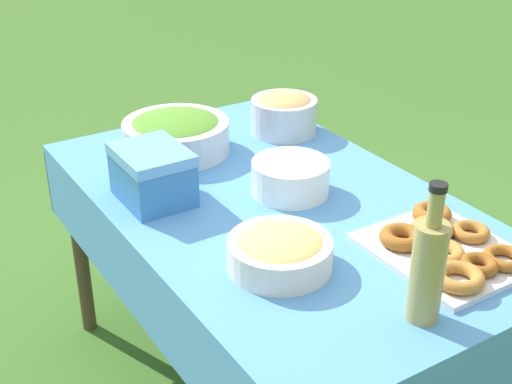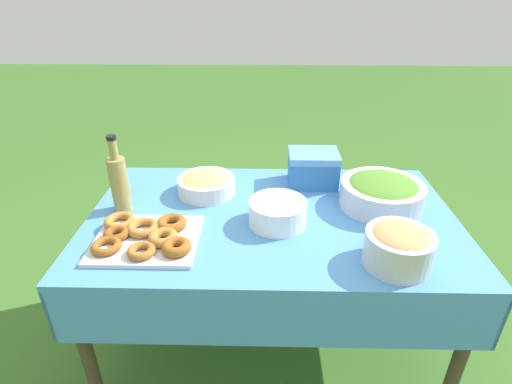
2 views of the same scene
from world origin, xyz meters
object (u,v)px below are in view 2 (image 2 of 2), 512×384
Objects in this scene: salad_bowl at (382,192)px; bread_bowl at (399,246)px; donut_platter at (146,236)px; olive_oil_bottle at (119,182)px; pasta_bowl at (206,184)px; cooler_box at (313,168)px; plate_stack at (278,213)px.

salad_bowl is 0.39m from bread_bowl.
olive_oil_bottle reaches higher than donut_platter.
donut_platter is at bearing -114.51° from pasta_bowl.
olive_oil_bottle is 0.83m from cooler_box.
pasta_bowl is 0.48m from cooler_box.
pasta_bowl is 1.13× the size of plate_stack.
salad_bowl is at bearing 18.69° from plate_stack.
cooler_box is at bearing 64.18° from plate_stack.
bread_bowl is at bearing -96.59° from salad_bowl.
pasta_bowl is at bearing 65.49° from donut_platter.
salad_bowl is 0.94m from donut_platter.
bread_bowl is (1.01, -0.33, -0.05)m from olive_oil_bottle.
pasta_bowl reaches higher than donut_platter.
salad_bowl is 1.06× the size of olive_oil_bottle.
olive_oil_bottle reaches higher than cooler_box.
donut_platter is at bearing -143.38° from cooler_box.
salad_bowl reaches higher than donut_platter.
pasta_bowl is 0.78× the size of olive_oil_bottle.
plate_stack is at bearing -115.82° from cooler_box.
pasta_bowl is 0.36m from olive_oil_bottle.
plate_stack is 0.99× the size of bread_bowl.
bread_bowl is 1.01× the size of cooler_box.
bread_bowl is (-0.04, -0.38, 0.01)m from salad_bowl.
olive_oil_bottle is (-0.62, 0.09, 0.08)m from plate_stack.
salad_bowl is 0.86× the size of donut_platter.
salad_bowl is at bearing -7.34° from pasta_bowl.
donut_platter is 1.76× the size of bread_bowl.
donut_platter is at bearing -55.63° from olive_oil_bottle.
salad_bowl is at bearing 83.41° from bread_bowl.
olive_oil_bottle is at bearing 124.37° from donut_platter.
pasta_bowl is at bearing -167.35° from cooler_box.
bread_bowl is 0.62m from cooler_box.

